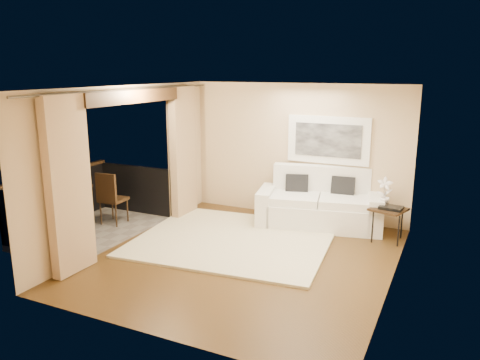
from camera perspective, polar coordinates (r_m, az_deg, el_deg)
The scene contains 18 objects.
floor at distance 7.65m, azimuth 0.69°, elevation -9.45°, with size 5.00×5.00×0.00m, color #503617.
room_shell at distance 8.18m, azimuth -13.16°, elevation 9.91°, with size 5.00×6.40×5.00m.
balcony at distance 9.37m, azimuth -18.06°, elevation -4.62°, with size 1.81×2.60×1.17m.
curtains at distance 8.32m, azimuth -12.62°, elevation 1.74°, with size 0.16×4.80×2.64m.
artwork at distance 9.26m, azimuth 10.69°, elevation 4.80°, with size 1.62×0.07×0.92m.
rug at distance 8.36m, azimuth -0.77°, elevation -7.25°, with size 3.30×2.88×0.04m, color beige.
sofa at distance 9.19m, azimuth 9.67°, elevation -3.06°, with size 2.49×1.46×1.12m.
side_table at distance 8.61m, azimuth 17.63°, elevation -3.67°, with size 0.68×0.68×0.59m.
tray at distance 8.55m, azimuth 17.94°, elevation -3.23°, with size 0.38×0.28×0.05m, color black.
orchid at distance 8.67m, azimuth 17.23°, elevation -1.36°, with size 0.27×0.18×0.51m, color white.
bistro_table at distance 9.46m, azimuth -20.06°, elevation -1.37°, with size 0.83×0.83×0.77m.
balcony_chair_far at distance 9.36m, azimuth -15.62°, elevation -1.73°, with size 0.47×0.48×1.04m.
balcony_chair_near at distance 9.33m, azimuth -19.64°, elevation -1.97°, with size 0.53×0.54×1.07m.
ice_bucket at distance 9.57m, azimuth -20.09°, elevation -0.07°, with size 0.18×0.18×0.20m, color white.
candle at distance 9.50m, azimuth -19.65°, elevation -0.54°, with size 0.06×0.06×0.07m, color red.
vase at distance 9.31m, azimuth -20.93°, elevation -0.57°, with size 0.04×0.04×0.18m, color silver.
glass_a at distance 9.26m, azimuth -20.22°, elevation -0.77°, with size 0.06×0.06×0.12m, color silver.
glass_b at distance 9.28m, azimuth -19.28°, elevation -0.66°, with size 0.06×0.06×0.12m, color silver.
Camera 1 is at (2.94, -6.40, 2.98)m, focal length 35.00 mm.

